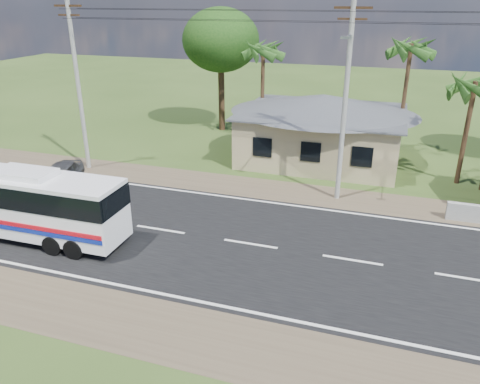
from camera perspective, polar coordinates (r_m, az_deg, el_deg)
name	(u,v)px	position (r m, az deg, el deg)	size (l,w,h in m)	color
ground	(251,244)	(21.16, 1.30, -6.38)	(120.00, 120.00, 0.00)	#2A4117
road	(251,244)	(21.15, 1.30, -6.36)	(120.00, 16.00, 0.03)	black
house	(322,121)	(31.93, 10.00, 8.55)	(12.40, 10.00, 5.00)	tan
utility_poles	(339,93)	(24.74, 12.00, 11.73)	(32.80, 2.22, 11.00)	#9E9E99
palm_near	(475,87)	(29.36, 26.71, 11.41)	(2.80, 2.80, 6.70)	#47301E
palm_mid	(411,49)	(33.35, 20.10, 16.06)	(2.80, 2.80, 8.20)	#47301E
palm_far	(263,51)	(35.14, 2.85, 16.83)	(2.80, 2.80, 7.70)	#47301E
tree_behind_house	(221,40)	(38.23, -2.37, 17.98)	(6.00, 6.00, 9.61)	#47301E
coach_bus	(13,198)	(23.45, -25.95, -0.64)	(10.76, 2.46, 3.33)	white
small_car	(61,176)	(28.81, -21.02, 1.78)	(1.71, 4.26, 1.45)	#2D2D2F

